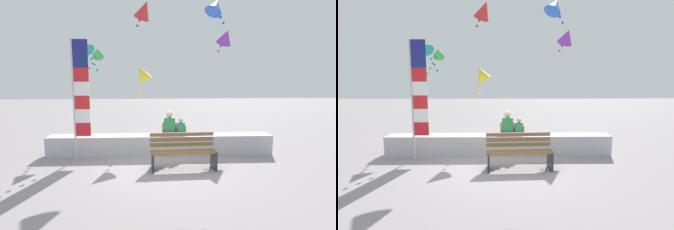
{
  "view_description": "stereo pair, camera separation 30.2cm",
  "coord_description": "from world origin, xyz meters",
  "views": [
    {
      "loc": [
        -0.22,
        -7.22,
        2.39
      ],
      "look_at": [
        0.22,
        0.99,
        1.18
      ],
      "focal_mm": 30.05,
      "sensor_mm": 36.0,
      "label": 1
    },
    {
      "loc": [
        0.08,
        -7.23,
        2.39
      ],
      "look_at": [
        0.22,
        0.99,
        1.18
      ],
      "focal_mm": 30.05,
      "sensor_mm": 36.0,
      "label": 2
    }
  ],
  "objects": [
    {
      "name": "ground_plane",
      "position": [
        0.0,
        0.0,
        0.0
      ],
      "size": [
        40.0,
        40.0,
        0.0
      ],
      "primitive_type": "plane",
      "color": "gray"
    },
    {
      "name": "seawall_ledge",
      "position": [
        0.0,
        0.99,
        0.29
      ],
      "size": [
        6.62,
        0.6,
        0.58
      ],
      "primitive_type": "cube",
      "color": "#B6B3BA",
      "rests_on": "ground"
    },
    {
      "name": "park_bench",
      "position": [
        0.53,
        -0.32,
        0.42
      ],
      "size": [
        1.71,
        0.69,
        0.88
      ],
      "color": "brown",
      "rests_on": "ground"
    },
    {
      "name": "person_adult",
      "position": [
        0.26,
        1.02,
        0.86
      ],
      "size": [
        0.47,
        0.34,
        0.72
      ],
      "color": "#3A344B",
      "rests_on": "seawall_ledge"
    },
    {
      "name": "person_child",
      "position": [
        0.61,
        1.02,
        0.78
      ],
      "size": [
        0.34,
        0.25,
        0.51
      ],
      "color": "#293E44",
      "rests_on": "seawall_ledge"
    },
    {
      "name": "flag_banner",
      "position": [
        -2.21,
        0.47,
        1.88
      ],
      "size": [
        0.45,
        0.05,
        3.3
      ],
      "color": "#B7B7BC",
      "rests_on": "ground"
    },
    {
      "name": "kite_purple",
      "position": [
        2.56,
        3.65,
        3.78
      ],
      "size": [
        0.79,
        0.92,
        0.96
      ],
      "color": "purple"
    },
    {
      "name": "kite_yellow",
      "position": [
        -0.56,
        1.95,
        2.39
      ],
      "size": [
        0.73,
        0.74,
        1.06
      ],
      "color": "yellow"
    },
    {
      "name": "kite_teal",
      "position": [
        -2.3,
        1.84,
        3.21
      ],
      "size": [
        0.68,
        0.68,
        1.04
      ],
      "color": "teal"
    },
    {
      "name": "kite_red",
      "position": [
        -0.5,
        2.48,
        4.48
      ],
      "size": [
        0.9,
        0.91,
        0.96
      ],
      "color": "red"
    },
    {
      "name": "kite_blue",
      "position": [
        1.74,
        1.81,
        4.47
      ],
      "size": [
        0.88,
        0.88,
        0.92
      ],
      "color": "blue"
    },
    {
      "name": "kite_green",
      "position": [
        -2.14,
        2.89,
        3.11
      ],
      "size": [
        0.68,
        0.6,
        1.03
      ],
      "color": "green"
    }
  ]
}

